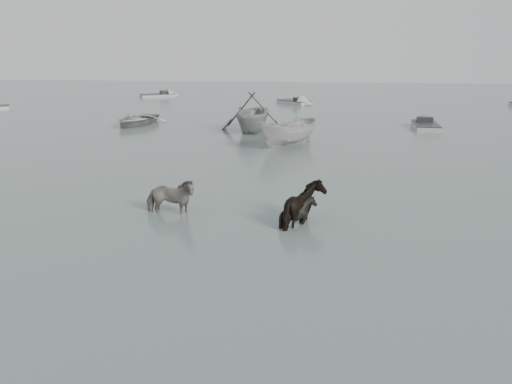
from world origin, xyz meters
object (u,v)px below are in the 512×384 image
pony_pinto (170,192)px  pony_dark (305,199)px  pony_black (298,205)px  rowboat_lead (136,118)px

pony_pinto → pony_dark: pony_dark is taller
pony_dark → pony_black: (-0.23, -0.10, -0.19)m
pony_dark → pony_black: size_ratio=1.29×
pony_black → rowboat_lead: (-13.05, 20.55, -0.15)m
pony_pinto → pony_dark: (4.73, -0.47, 0.05)m
pony_pinto → pony_black: (4.50, -0.57, -0.14)m
pony_black → pony_dark: bearing=-62.8°
pony_pinto → pony_black: size_ratio=1.43×
pony_black → rowboat_lead: 24.35m
pony_pinto → pony_dark: 4.75m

